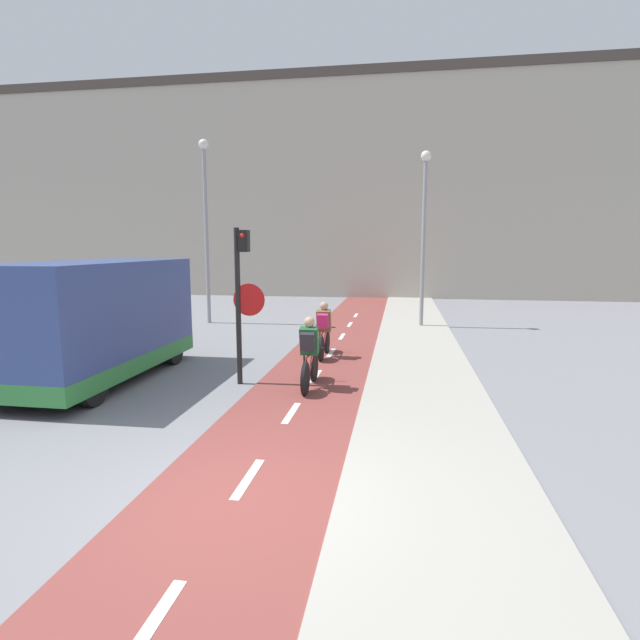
{
  "coord_description": "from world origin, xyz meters",
  "views": [
    {
      "loc": [
        1.82,
        -5.14,
        2.89
      ],
      "look_at": [
        0.0,
        6.1,
        1.2
      ],
      "focal_mm": 28.0,
      "sensor_mm": 36.0,
      "label": 1
    }
  ],
  "objects": [
    {
      "name": "cyclist_far",
      "position": [
        -0.12,
        7.5,
        0.71
      ],
      "size": [
        0.46,
        1.64,
        1.47
      ],
      "color": "black",
      "rests_on": "ground_plane"
    },
    {
      "name": "street_lamp_sidewalk",
      "position": [
        2.58,
        13.06,
        3.81
      ],
      "size": [
        0.36,
        0.36,
        6.15
      ],
      "color": "gray",
      "rests_on": "ground_plane"
    },
    {
      "name": "street_lamp_far",
      "position": [
        -5.35,
        12.71,
        4.12
      ],
      "size": [
        0.36,
        0.36,
        6.72
      ],
      "color": "gray",
      "rests_on": "ground_plane"
    },
    {
      "name": "sidewalk_strip",
      "position": [
        2.34,
        0.0,
        0.03
      ],
      "size": [
        2.4,
        60.0,
        0.05
      ],
      "color": "#A8A399",
      "rests_on": "ground_plane"
    },
    {
      "name": "traffic_light_pole",
      "position": [
        -1.42,
        4.72,
        2.02
      ],
      "size": [
        0.67,
        0.25,
        3.26
      ],
      "color": "black",
      "rests_on": "ground_plane"
    },
    {
      "name": "cyclist_near",
      "position": [
        0.03,
        4.59,
        0.71
      ],
      "size": [
        0.46,
        1.67,
        1.49
      ],
      "color": "black",
      "rests_on": "ground_plane"
    },
    {
      "name": "bike_lane",
      "position": [
        0.0,
        0.01,
        0.01
      ],
      "size": [
        2.28,
        60.0,
        0.02
      ],
      "color": "brown",
      "rests_on": "ground_plane"
    },
    {
      "name": "van",
      "position": [
        -4.62,
        4.5,
        1.27
      ],
      "size": [
        2.16,
        5.09,
        2.58
      ],
      "color": "#334784",
      "rests_on": "ground_plane"
    },
    {
      "name": "building_row_background",
      "position": [
        0.0,
        25.46,
        6.22
      ],
      "size": [
        60.0,
        5.2,
        12.42
      ],
      "color": "#B2A899",
      "rests_on": "ground_plane"
    },
    {
      "name": "ground_plane",
      "position": [
        0.0,
        0.0,
        0.0
      ],
      "size": [
        120.0,
        120.0,
        0.0
      ],
      "primitive_type": "plane",
      "color": "gray"
    }
  ]
}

